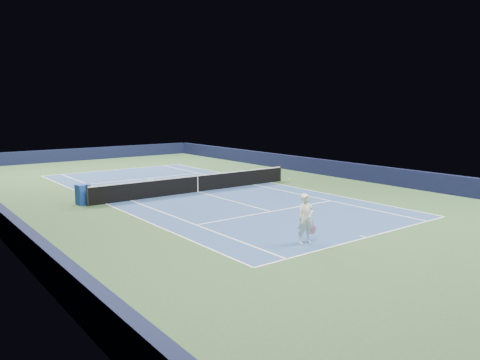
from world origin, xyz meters
TOP-DOWN VIEW (x-y plane):
  - ground at (0.00, 0.00)m, footprint 40.00×40.00m
  - wall_far at (0.00, 19.82)m, footprint 22.00×0.35m
  - wall_right at (10.82, 0.00)m, footprint 0.35×40.00m
  - court_surface at (0.00, 0.00)m, footprint 10.97×23.77m
  - baseline_far at (0.00, 11.88)m, footprint 10.97×0.08m
  - baseline_near at (0.00, -11.88)m, footprint 10.97×0.08m
  - sideline_doubles_right at (5.49, 0.00)m, footprint 0.08×23.77m
  - sideline_doubles_left at (-5.49, 0.00)m, footprint 0.08×23.77m
  - sideline_singles_right at (4.12, 0.00)m, footprint 0.08×23.77m
  - sideline_singles_left at (-4.12, 0.00)m, footprint 0.08×23.77m
  - service_line_far at (0.00, 6.40)m, footprint 8.23×0.08m
  - service_line_near at (0.00, -6.40)m, footprint 8.23×0.08m
  - center_service_line at (0.00, 0.00)m, footprint 0.08×12.80m
  - center_mark_far at (0.00, 11.73)m, footprint 0.08×0.30m
  - center_mark_near at (0.00, -11.73)m, footprint 0.08×0.30m
  - tennis_net at (0.00, 0.00)m, footprint 12.90×0.10m
  - sponsor_cube at (-6.40, 0.58)m, footprint 0.68×0.63m
  - tennis_player at (-2.38, -11.00)m, footprint 0.84×1.30m

SIDE VIEW (x-z plane):
  - ground at x=0.00m, z-range 0.00..0.00m
  - court_surface at x=0.00m, z-range 0.00..0.01m
  - baseline_far at x=0.00m, z-range 0.01..0.01m
  - baseline_near at x=0.00m, z-range 0.01..0.01m
  - sideline_doubles_right at x=5.49m, z-range 0.01..0.01m
  - sideline_doubles_left at x=-5.49m, z-range 0.01..0.01m
  - sideline_singles_right at x=4.12m, z-range 0.01..0.01m
  - sideline_singles_left at x=-4.12m, z-range 0.01..0.01m
  - service_line_far at x=0.00m, z-range 0.01..0.01m
  - service_line_near at x=0.00m, z-range 0.01..0.01m
  - center_service_line at x=0.00m, z-range 0.01..0.01m
  - center_mark_far at x=0.00m, z-range 0.01..0.01m
  - center_mark_near at x=0.00m, z-range 0.01..0.01m
  - sponsor_cube at x=-6.40m, z-range 0.00..1.01m
  - tennis_net at x=0.00m, z-range -0.03..1.04m
  - wall_far at x=0.00m, z-range 0.00..1.10m
  - wall_right at x=10.82m, z-range 0.00..1.10m
  - tennis_player at x=-2.38m, z-range -0.20..2.02m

